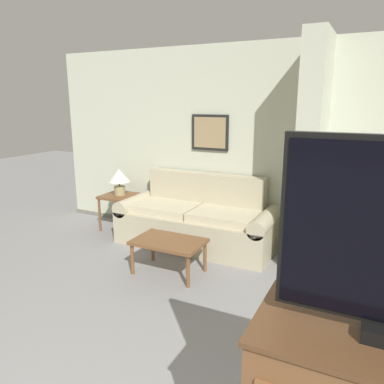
{
  "coord_description": "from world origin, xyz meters",
  "views": [
    {
      "loc": [
        1.19,
        -0.58,
        1.88
      ],
      "look_at": [
        -0.32,
        2.47,
        1.05
      ],
      "focal_mm": 35.0,
      "sensor_mm": 36.0,
      "label": 1
    }
  ],
  "objects": [
    {
      "name": "wall_back",
      "position": [
        -0.0,
        4.18,
        1.29
      ],
      "size": [
        6.71,
        0.16,
        2.6
      ],
      "color": "beige",
      "rests_on": "ground_plane"
    },
    {
      "name": "wall_partition_pillar",
      "position": [
        0.54,
        3.74,
        1.3
      ],
      "size": [
        0.24,
        0.75,
        2.6
      ],
      "color": "beige",
      "rests_on": "ground_plane"
    },
    {
      "name": "couch",
      "position": [
        -0.85,
        3.7,
        0.33
      ],
      "size": [
        2.09,
        0.84,
        0.92
      ],
      "color": "#B7AD8E",
      "rests_on": "ground_plane"
    },
    {
      "name": "coffee_table",
      "position": [
        -0.76,
        2.78,
        0.34
      ],
      "size": [
        0.77,
        0.5,
        0.39
      ],
      "color": "brown",
      "rests_on": "ground_plane"
    },
    {
      "name": "side_table",
      "position": [
        -2.15,
        3.75,
        0.45
      ],
      "size": [
        0.5,
        0.5,
        0.53
      ],
      "color": "brown",
      "rests_on": "ground_plane"
    },
    {
      "name": "table_lamp",
      "position": [
        -2.15,
        3.75,
        0.79
      ],
      "size": [
        0.32,
        0.32,
        0.39
      ],
      "color": "tan",
      "rests_on": "side_table"
    }
  ]
}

